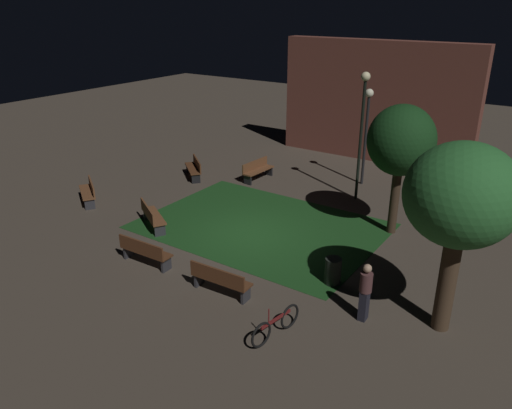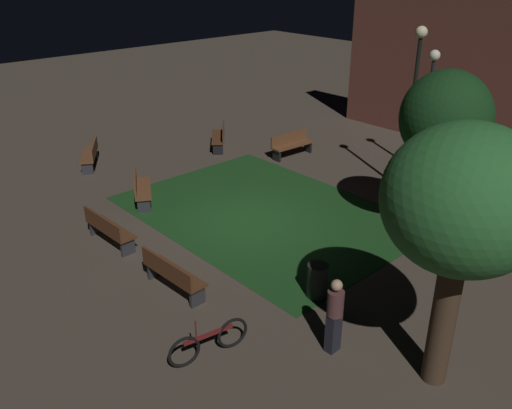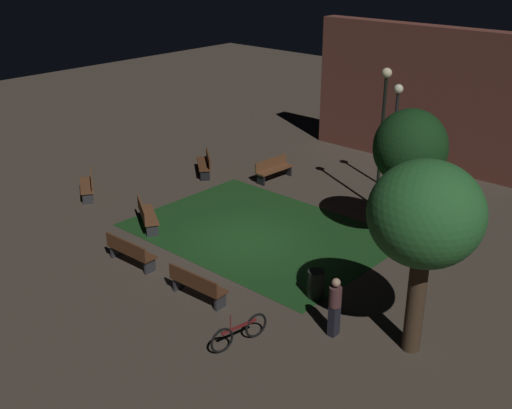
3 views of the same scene
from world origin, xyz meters
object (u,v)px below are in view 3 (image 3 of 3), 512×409
object	(u,v)px
tree_lawn_side	(425,217)
pedestrian	(335,305)
lamp_post_plaza_east	(396,119)
trash_bin	(316,284)
bench_path_side	(273,168)
bicycle	(239,332)
lamp_post_near_wall	(383,117)
bench_lawn_edge	(205,163)
bench_front_right	(130,251)
bench_front_left	(146,214)
tree_back_right	(410,149)
bench_near_trees	(197,284)
bench_back_row	(88,184)

from	to	relation	value
tree_lawn_side	pedestrian	distance (m)	3.28
lamp_post_plaza_east	trash_bin	size ratio (longest dim) A/B	5.23
bench_path_side	bicycle	xyz separation A→B (m)	(6.86, -9.26, -0.14)
lamp_post_near_wall	trash_bin	xyz separation A→B (m)	(2.17, -6.58, -3.04)
bench_lawn_edge	trash_bin	world-z (taller)	bench_lawn_edge
bench_front_right	bench_front_left	world-z (taller)	same
bench_front_left	pedestrian	world-z (taller)	pedestrian
bench_lawn_edge	lamp_post_near_wall	xyz separation A→B (m)	(7.28, 1.78, 2.96)
bench_front_left	pedestrian	xyz separation A→B (m)	(8.52, -0.90, 0.37)
bench_path_side	tree_back_right	distance (m)	7.87
tree_back_right	lamp_post_plaza_east	size ratio (longest dim) A/B	1.08
bench_near_trees	lamp_post_plaza_east	world-z (taller)	lamp_post_plaza_east
bench_back_row	tree_back_right	size ratio (longest dim) A/B	0.39
trash_bin	bicycle	bearing A→B (deg)	-90.69
lamp_post_plaza_east	trash_bin	bearing A→B (deg)	-72.26
lamp_post_plaza_east	tree_back_right	bearing A→B (deg)	-54.98
tree_back_right	lamp_post_near_wall	bearing A→B (deg)	135.94
trash_bin	pedestrian	distance (m)	1.89
bench_lawn_edge	trash_bin	distance (m)	10.60
bench_back_row	bench_lawn_edge	bearing A→B (deg)	72.09
bench_lawn_edge	bench_near_trees	bearing A→B (deg)	-44.96
bench_lawn_edge	pedestrian	distance (m)	12.41
bench_front_right	tree_back_right	world-z (taller)	tree_back_right
tree_lawn_side	trash_bin	world-z (taller)	tree_lawn_side
bench_front_right	lamp_post_near_wall	distance (m)	9.88
bench_front_right	tree_lawn_side	xyz separation A→B (m)	(8.47, 1.95, 3.04)
lamp_post_plaza_east	bench_front_right	bearing A→B (deg)	-103.68
bench_back_row	bench_front_left	bearing A→B (deg)	-4.61
bench_path_side	trash_bin	xyz separation A→B (m)	(6.90, -6.23, -0.08)
bench_path_side	bench_front_right	bearing A→B (deg)	-79.37
tree_back_right	pedestrian	world-z (taller)	tree_back_right
tree_back_right	lamp_post_plaza_east	distance (m)	5.02
bench_back_row	bicycle	bearing A→B (deg)	-15.83
bench_path_side	tree_lawn_side	distance (m)	12.42
bench_front_left	lamp_post_near_wall	bearing A→B (deg)	54.23
tree_lawn_side	tree_back_right	bearing A→B (deg)	122.65
bench_front_right	bench_back_row	size ratio (longest dim) A/B	1.02
bicycle	lamp_post_near_wall	bearing A→B (deg)	102.51
bench_front_left	lamp_post_near_wall	distance (m)	8.92
bench_front_left	trash_bin	bearing A→B (deg)	1.98
bench_lawn_edge	tree_back_right	xyz separation A→B (m)	(9.63, -0.50, 2.83)
tree_lawn_side	pedestrian	bearing A→B (deg)	-155.80
bench_back_row	pedestrian	xyz separation A→B (m)	(12.42, -1.21, 0.37)
bench_lawn_edge	tree_back_right	distance (m)	10.05
bench_path_side	tree_back_right	bearing A→B (deg)	-15.19
bench_near_trees	bicycle	distance (m)	2.41
bench_near_trees	bench_front_left	size ratio (longest dim) A/B	1.01
lamp_post_plaza_east	bench_lawn_edge	bearing A→B (deg)	-151.97
bench_lawn_edge	lamp_post_plaza_east	distance (m)	8.03
bench_front_right	bicycle	xyz separation A→B (m)	(5.26, -0.72, -0.14)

